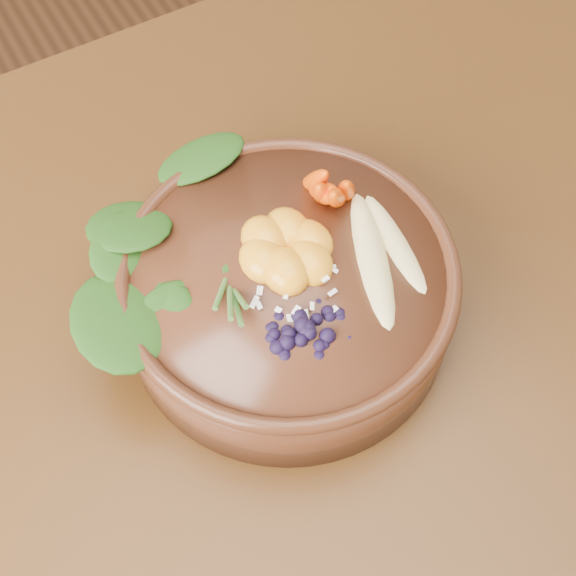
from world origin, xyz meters
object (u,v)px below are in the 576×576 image
kale_heap (223,205)px  mandarin_cluster (286,241)px  stoneware_bowl (288,294)px  carrot_cluster (331,159)px  blueberry_pile (306,319)px  dining_table (439,274)px  banana_halves (385,241)px

kale_heap → mandarin_cluster: (0.03, -0.06, -0.01)m
mandarin_cluster → stoneware_bowl: bearing=-115.6°
stoneware_bowl → mandarin_cluster: mandarin_cluster is taller
carrot_cluster → blueberry_pile: 0.16m
blueberry_pile → stoneware_bowl: bearing=73.6°
mandarin_cluster → kale_heap: bearing=118.9°
blueberry_pile → dining_table: bearing=17.2°
kale_heap → blueberry_pile: size_ratio=1.42×
stoneware_bowl → kale_heap: bearing=107.6°
stoneware_bowl → carrot_cluster: 0.13m
kale_heap → carrot_cluster: (0.10, -0.02, 0.02)m
banana_halves → blueberry_pile: bearing=-141.5°
blueberry_pile → mandarin_cluster: bearing=71.4°
kale_heap → blueberry_pile: bearing=-87.5°
banana_halves → mandarin_cluster: bearing=170.3°
dining_table → banana_halves: size_ratio=9.71×
carrot_cluster → dining_table: bearing=-3.7°
carrot_cluster → mandarin_cluster: 0.09m
stoneware_bowl → mandarin_cluster: bearing=64.4°
carrot_cluster → stoneware_bowl: bearing=-123.7°
stoneware_bowl → banana_halves: size_ratio=1.87×
banana_halves → mandarin_cluster: mandarin_cluster is taller
dining_table → kale_heap: kale_heap is taller
kale_heap → banana_halves: 0.15m
carrot_cluster → banana_halves: size_ratio=0.52×
blueberry_pile → carrot_cluster: bearing=51.2°
stoneware_bowl → mandarin_cluster: size_ratio=3.15×
stoneware_bowl → banana_halves: banana_halves is taller
kale_heap → carrot_cluster: size_ratio=2.37×
banana_halves → blueberry_pile: (-0.10, -0.04, 0.01)m
dining_table → kale_heap: (-0.23, 0.07, 0.20)m
dining_table → mandarin_cluster: size_ratio=16.34×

